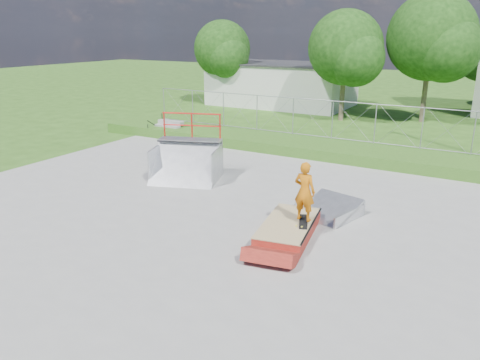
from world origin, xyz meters
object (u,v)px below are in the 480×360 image
Objects in this scene: quarter_pipe at (185,150)px; flat_bank_ramp at (328,209)px; skater at (304,194)px; grind_box at (288,229)px.

flat_bank_ramp is at bearing -26.36° from quarter_pipe.
quarter_pipe is 6.27m from skater.
quarter_pipe is (-5.37, 2.60, 1.00)m from grind_box.
skater is (0.38, 0.10, 1.05)m from grind_box.
flat_bank_ramp is (5.82, -0.71, -0.96)m from quarter_pipe.
quarter_pipe is 5.94m from flat_bank_ramp.
skater is (-0.07, -1.79, 1.01)m from flat_bank_ramp.
skater is at bearing 4.98° from grind_box.
flat_bank_ramp is at bearing -88.27° from skater.
grind_box is 1.76× the size of skater.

